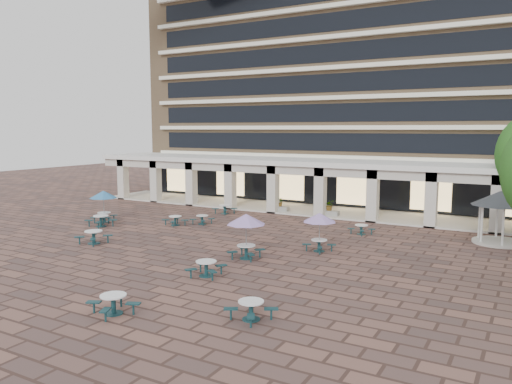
% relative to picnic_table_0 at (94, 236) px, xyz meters
% --- Properties ---
extents(ground, '(120.00, 120.00, 0.00)m').
position_rel_picnic_table_0_xyz_m(ground, '(6.46, 3.05, -0.48)').
color(ground, brown).
rests_on(ground, ground).
extents(apartment_building, '(40.00, 15.50, 25.20)m').
position_rel_picnic_table_0_xyz_m(apartment_building, '(6.46, 28.52, 12.12)').
color(apartment_building, '#9D7D59').
rests_on(apartment_building, ground).
extents(retail_arcade, '(42.00, 6.60, 4.40)m').
position_rel_picnic_table_0_xyz_m(retail_arcade, '(6.46, 17.85, 2.52)').
color(retail_arcade, white).
rests_on(retail_arcade, ground).
extents(picnic_table_0, '(1.81, 1.81, 0.80)m').
position_rel_picnic_table_0_xyz_m(picnic_table_0, '(0.00, 0.00, 0.00)').
color(picnic_table_0, '#14373E').
rests_on(picnic_table_0, ground).
extents(picnic_table_2, '(2.03, 2.03, 0.75)m').
position_rel_picnic_table_0_xyz_m(picnic_table_2, '(9.69, -7.95, -0.03)').
color(picnic_table_2, '#14373E').
rests_on(picnic_table_2, ground).
extents(picnic_table_3, '(1.89, 1.89, 0.72)m').
position_rel_picnic_table_0_xyz_m(picnic_table_3, '(14.54, -5.89, -0.05)').
color(picnic_table_3, '#14373E').
rests_on(picnic_table_3, ground).
extents(picnic_table_4, '(2.04, 2.04, 2.36)m').
position_rel_picnic_table_0_xyz_m(picnic_table_4, '(-4.83, 5.48, 1.53)').
color(picnic_table_4, '#14373E').
rests_on(picnic_table_4, ground).
extents(picnic_table_5, '(2.04, 2.04, 0.81)m').
position_rel_picnic_table_0_xyz_m(picnic_table_5, '(-3.68, 4.07, 0.00)').
color(picnic_table_5, '#14373E').
rests_on(picnic_table_5, ground).
extents(picnic_table_6, '(2.12, 2.12, 2.44)m').
position_rel_picnic_table_0_xyz_m(picnic_table_6, '(9.96, 1.51, 1.60)').
color(picnic_table_6, '#14373E').
rests_on(picnic_table_6, ground).
extents(picnic_table_7, '(1.90, 1.90, 0.75)m').
position_rel_picnic_table_0_xyz_m(picnic_table_7, '(9.94, -2.21, -0.03)').
color(picnic_table_7, '#14373E').
rests_on(picnic_table_7, ground).
extents(picnic_table_8, '(1.87, 1.87, 0.69)m').
position_rel_picnic_table_0_xyz_m(picnic_table_8, '(0.69, 7.05, -0.06)').
color(picnic_table_8, '#14373E').
rests_on(picnic_table_8, ground).
extents(picnic_table_9, '(1.57, 1.57, 0.66)m').
position_rel_picnic_table_0_xyz_m(picnic_table_9, '(2.13, 8.40, -0.08)').
color(picnic_table_9, '#14373E').
rests_on(picnic_table_9, ground).
extents(picnic_table_11, '(1.92, 1.92, 2.22)m').
position_rel_picnic_table_0_xyz_m(picnic_table_11, '(12.78, 4.98, 1.41)').
color(picnic_table_11, '#14373E').
rests_on(picnic_table_11, ground).
extents(picnic_table_12, '(1.88, 1.88, 0.75)m').
position_rel_picnic_table_0_xyz_m(picnic_table_12, '(1.11, 13.01, -0.03)').
color(picnic_table_12, '#14373E').
rests_on(picnic_table_12, ground).
extents(picnic_table_13, '(1.79, 1.79, 0.65)m').
position_rel_picnic_table_0_xyz_m(picnic_table_13, '(13.47, 10.68, -0.09)').
color(picnic_table_13, '#14373E').
rests_on(picnic_table_13, ground).
extents(gazebo, '(3.47, 3.47, 3.23)m').
position_rel_picnic_table_0_xyz_m(gazebo, '(21.64, 12.29, 1.95)').
color(gazebo, beige).
rests_on(gazebo, ground).
extents(planter_left, '(1.50, 0.63, 1.28)m').
position_rel_picnic_table_0_xyz_m(planter_left, '(4.76, 15.95, 0.04)').
color(planter_left, '#9C9B96').
rests_on(planter_left, ground).
extents(planter_right, '(1.50, 0.89, 1.36)m').
position_rel_picnic_table_0_xyz_m(planter_right, '(9.18, 15.95, 0.11)').
color(planter_right, '#9C9B96').
rests_on(planter_right, ground).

